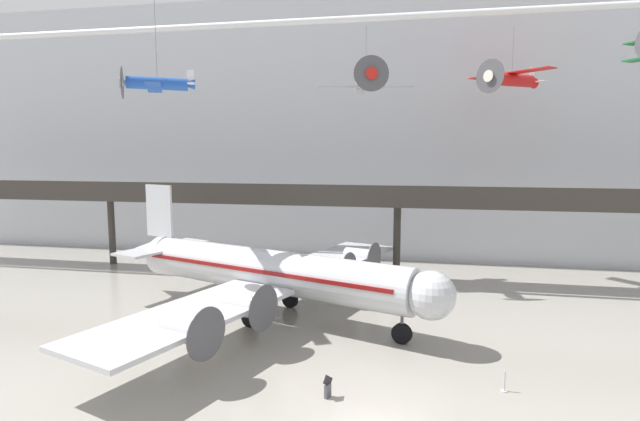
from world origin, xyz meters
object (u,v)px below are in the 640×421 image
info_sign_pedestal (328,389)px  airliner_silver_main (267,271)px  suspended_plane_silver_racer (366,83)px  suspended_plane_red_highwing (512,79)px  suspended_plane_blue_trainer (157,84)px  stanchion_barrier (504,385)px

info_sign_pedestal → airliner_silver_main: bearing=147.2°
airliner_silver_main → suspended_plane_silver_racer: 19.76m
airliner_silver_main → info_sign_pedestal: 13.35m
airliner_silver_main → suspended_plane_red_highwing: 28.50m
airliner_silver_main → suspended_plane_blue_trainer: suspended_plane_blue_trainer is taller
airliner_silver_main → suspended_plane_red_highwing: (18.90, 14.91, 15.26)m
suspended_plane_blue_trainer → stanchion_barrier: size_ratio=6.94×
airliner_silver_main → info_sign_pedestal: airliner_silver_main is taller
info_sign_pedestal → suspended_plane_red_highwing: bearing=91.5°
info_sign_pedestal → suspended_plane_silver_racer: bearing=118.5°
airliner_silver_main → suspended_plane_silver_racer: suspended_plane_silver_racer is taller
suspended_plane_blue_trainer → info_sign_pedestal: bearing=116.9°
airliner_silver_main → stanchion_barrier: airliner_silver_main is taller
airliner_silver_main → info_sign_pedestal: (6.60, -11.24, -2.89)m
airliner_silver_main → stanchion_barrier: 17.91m
suspended_plane_red_highwing → suspended_plane_silver_racer: (-13.01, -3.27, -0.41)m
suspended_plane_silver_racer → suspended_plane_blue_trainer: bearing=-60.9°
suspended_plane_blue_trainer → info_sign_pedestal: 23.88m
stanchion_barrier → info_sign_pedestal: 9.02m
suspended_plane_red_highwing → stanchion_barrier: bearing=36.7°
suspended_plane_red_highwing → suspended_plane_silver_racer: size_ratio=0.84×
suspended_plane_blue_trainer → stanchion_barrier: bearing=133.8°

